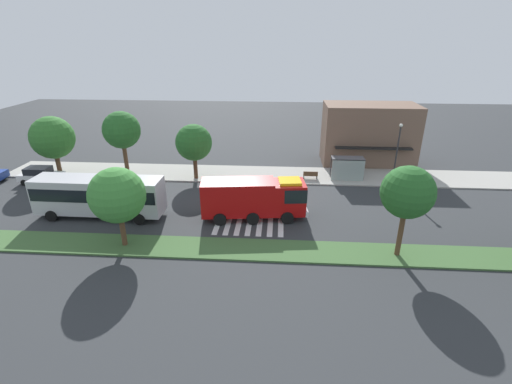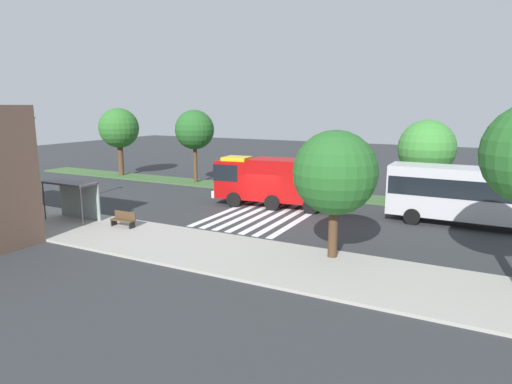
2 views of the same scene
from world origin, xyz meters
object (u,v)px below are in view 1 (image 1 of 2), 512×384
bus_stop_shelter (348,165)px  street_lamp (397,150)px  fire_truck (256,197)px  sidewalk_tree_far_west (52,138)px  median_tree_far_west (117,195)px  bench_near_shelter (310,175)px  parked_car_mid (41,175)px  sidewalk_tree_center (194,143)px  transit_bus (99,194)px  median_tree_west (408,193)px  sidewalk_tree_west (122,130)px

bus_stop_shelter → street_lamp: (4.69, -0.99, 2.10)m
fire_truck → street_lamp: (14.08, 8.61, 1.98)m
sidewalk_tree_far_west → median_tree_far_west: sidewalk_tree_far_west is taller
bench_near_shelter → sidewalk_tree_far_west: 28.89m
parked_car_mid → sidewalk_tree_center: size_ratio=0.74×
transit_bus → bench_near_shelter: (19.14, 10.23, -1.54)m
fire_truck → median_tree_west: bearing=-33.6°
sidewalk_tree_far_west → fire_truck: bearing=-21.2°
parked_car_mid → sidewalk_tree_far_west: bearing=68.1°
fire_truck → street_lamp: street_lamp is taller
bench_near_shelter → sidewalk_tree_center: 13.30m
sidewalk_tree_west → median_tree_west: size_ratio=1.09×
parked_car_mid → street_lamp: street_lamp is taller
sidewalk_tree_far_west → sidewalk_tree_west: (8.00, 0.00, 0.96)m
median_tree_west → bench_near_shelter: bearing=109.4°
sidewalk_tree_far_west → parked_car_mid: bearing=-110.9°
bench_near_shelter → sidewalk_tree_far_west: sidewalk_tree_far_west is taller
median_tree_west → sidewalk_tree_center: bearing=141.4°
bench_near_shelter → sidewalk_tree_west: 21.20m
transit_bus → sidewalk_tree_center: sidewalk_tree_center is taller
street_lamp → median_tree_far_west: bearing=-149.5°
fire_truck → median_tree_west: (10.66, -5.43, 3.04)m
bus_stop_shelter → sidewalk_tree_far_west: bearing=-179.0°
sidewalk_tree_center → parked_car_mid: bearing=-172.5°
parked_car_mid → bench_near_shelter: 29.60m
transit_bus → sidewalk_tree_west: (-1.49, 9.66, 3.30)m
bench_near_shelter → median_tree_far_west: median_tree_far_west is taller
sidewalk_tree_far_west → median_tree_west: bearing=-23.1°
street_lamp → fire_truck: bearing=-148.5°
bench_near_shelter → street_lamp: size_ratio=0.24×
sidewalk_tree_west → sidewalk_tree_center: bearing=0.0°
bus_stop_shelter → sidewalk_tree_west: bearing=-178.6°
street_lamp → sidewalk_tree_west: sidewalk_tree_west is taller
sidewalk_tree_far_west → sidewalk_tree_center: 15.84m
bench_near_shelter → sidewalk_tree_far_west: (-28.62, -0.57, 3.88)m
bench_near_shelter → median_tree_west: 16.52m
transit_bus → street_lamp: street_lamp is taller
sidewalk_tree_center → median_tree_west: 23.14m
sidewalk_tree_center → median_tree_far_west: (-2.33, -14.44, 0.03)m
transit_bus → street_lamp: (27.83, 9.26, 1.86)m
bus_stop_shelter → sidewalk_tree_center: (-16.79, -0.59, 2.32)m
sidewalk_tree_west → median_tree_far_west: sidewalk_tree_west is taller
fire_truck → median_tree_west: 12.35m
sidewalk_tree_west → fire_truck: bearing=-30.6°
median_tree_far_west → median_tree_west: median_tree_west is taller
bus_stop_shelter → sidewalk_tree_west: sidewalk_tree_west is taller
sidewalk_tree_west → median_tree_west: bearing=-29.1°
transit_bus → sidewalk_tree_far_west: bearing=-44.9°
fire_truck → street_lamp: 16.62m
sidewalk_tree_center → median_tree_far_west: bearing=-99.2°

